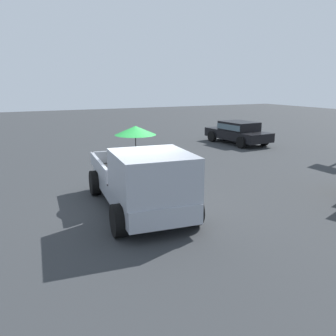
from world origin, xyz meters
name	(u,v)px	position (x,y,z in m)	size (l,w,h in m)	color
ground_plane	(138,208)	(0.00, 0.00, 0.00)	(80.00, 80.00, 0.00)	#2D3033
pickup_truck_main	(142,179)	(0.43, -0.03, 0.98)	(5.22, 2.68, 2.28)	black
parked_sedan_far	(238,131)	(-7.95, 9.62, 0.74)	(4.40, 2.19, 1.33)	black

